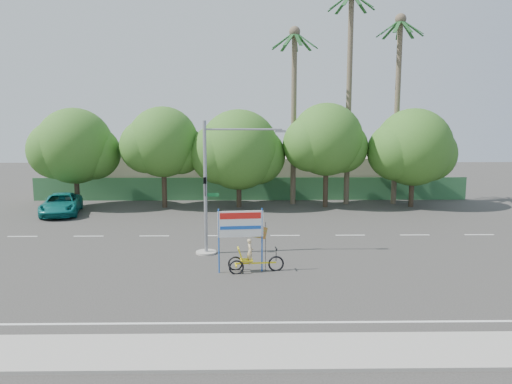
{
  "coord_description": "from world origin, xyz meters",
  "views": [
    {
      "loc": [
        -0.27,
        -21.8,
        7.08
      ],
      "look_at": [
        0.12,
        2.57,
        3.5
      ],
      "focal_mm": 35.0,
      "sensor_mm": 36.0,
      "label": 1
    }
  ],
  "objects": [
    {
      "name": "palm_mid",
      "position": [
        12.0,
        19.5,
        9.4
      ],
      "size": [
        3.73,
        3.79,
        15.45
      ],
      "color": "#70604C",
      "rests_on": "ground"
    },
    {
      "name": "palm_tall",
      "position": [
        8.0,
        19.5,
        10.46
      ],
      "size": [
        3.73,
        3.79,
        17.45
      ],
      "color": "#70604C",
      "rests_on": "ground"
    },
    {
      "name": "sidewalk_near",
      "position": [
        0.0,
        -7.5,
        0.06
      ],
      "size": [
        50.0,
        2.4,
        0.12
      ],
      "primitive_type": "cube",
      "color": "gray",
      "rests_on": "ground"
    },
    {
      "name": "tree_far_left",
      "position": [
        -14.05,
        18.0,
        4.76
      ],
      "size": [
        7.14,
        6.0,
        7.96
      ],
      "color": "#473828",
      "rests_on": "ground"
    },
    {
      "name": "trike_billboard",
      "position": [
        -0.33,
        0.73,
        1.23
      ],
      "size": [
        3.1,
        0.83,
        3.05
      ],
      "rotation": [
        0.0,
        0.0,
        0.1
      ],
      "color": "black",
      "rests_on": "ground"
    },
    {
      "name": "pickup_truck",
      "position": [
        -14.22,
        15.1,
        0.78
      ],
      "size": [
        3.72,
        6.03,
        1.56
      ],
      "primitive_type": "imported",
      "rotation": [
        0.0,
        0.0,
        0.21
      ],
      "color": "#0F6E6A",
      "rests_on": "ground"
    },
    {
      "name": "tree_center",
      "position": [
        -1.05,
        18.0,
        4.47
      ],
      "size": [
        7.62,
        6.4,
        7.85
      ],
      "color": "#473828",
      "rests_on": "ground"
    },
    {
      "name": "tree_far_right",
      "position": [
        12.95,
        18.0,
        4.64
      ],
      "size": [
        7.38,
        6.2,
        7.94
      ],
      "color": "#473828",
      "rests_on": "ground"
    },
    {
      "name": "ground",
      "position": [
        0.0,
        0.0,
        0.0
      ],
      "size": [
        120.0,
        120.0,
        0.0
      ],
      "primitive_type": "plane",
      "color": "#33302D",
      "rests_on": "ground"
    },
    {
      "name": "palm_short",
      "position": [
        3.5,
        19.5,
        8.86
      ],
      "size": [
        3.73,
        3.79,
        14.45
      ],
      "color": "#70604C",
      "rests_on": "ground"
    },
    {
      "name": "building_right",
      "position": [
        8.0,
        26.0,
        1.8
      ],
      "size": [
        14.0,
        8.0,
        3.6
      ],
      "primitive_type": "cube",
      "color": "#B7AA91",
      "rests_on": "ground"
    },
    {
      "name": "tree_right",
      "position": [
        5.95,
        18.0,
        5.24
      ],
      "size": [
        6.9,
        5.8,
        8.36
      ],
      "color": "#473828",
      "rests_on": "ground"
    },
    {
      "name": "traffic_signal",
      "position": [
        -2.2,
        3.98,
        2.92
      ],
      "size": [
        4.72,
        1.1,
        7.0
      ],
      "color": "gray",
      "rests_on": "ground"
    },
    {
      "name": "tree_left",
      "position": [
        -7.05,
        18.0,
        5.06
      ],
      "size": [
        6.66,
        5.6,
        8.07
      ],
      "color": "#473828",
      "rests_on": "ground"
    },
    {
      "name": "fence",
      "position": [
        0.0,
        21.5,
        1.0
      ],
      "size": [
        38.0,
        0.08,
        2.0
      ],
      "primitive_type": "cube",
      "color": "#336B3D",
      "rests_on": "ground"
    },
    {
      "name": "building_left",
      "position": [
        -10.0,
        26.0,
        2.0
      ],
      "size": [
        12.0,
        8.0,
        4.0
      ],
      "primitive_type": "cube",
      "color": "#B7AA91",
      "rests_on": "ground"
    }
  ]
}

